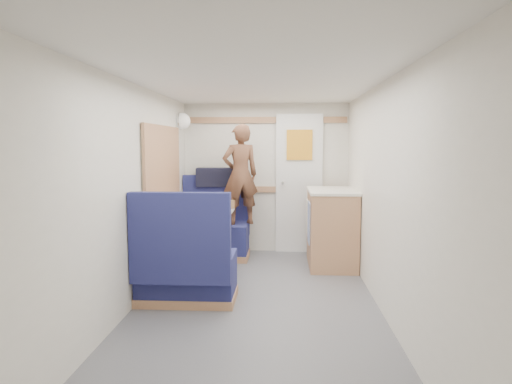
# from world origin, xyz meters

# --- Properties ---
(floor) EXTENTS (4.50, 4.50, 0.00)m
(floor) POSITION_xyz_m (0.00, 0.00, 0.00)
(floor) COLOR #515156
(floor) RESTS_ON ground
(ceiling) EXTENTS (4.50, 4.50, 0.00)m
(ceiling) POSITION_xyz_m (0.00, 0.00, 2.00)
(ceiling) COLOR silver
(ceiling) RESTS_ON wall_back
(wall_back) EXTENTS (2.20, 0.02, 2.00)m
(wall_back) POSITION_xyz_m (0.00, 2.25, 1.00)
(wall_back) COLOR silver
(wall_back) RESTS_ON floor
(wall_left) EXTENTS (0.02, 4.50, 2.00)m
(wall_left) POSITION_xyz_m (-1.10, 0.00, 1.00)
(wall_left) COLOR silver
(wall_left) RESTS_ON floor
(wall_right) EXTENTS (0.02, 4.50, 2.00)m
(wall_right) POSITION_xyz_m (1.10, 0.00, 1.00)
(wall_right) COLOR silver
(wall_right) RESTS_ON floor
(oak_trim_low) EXTENTS (2.15, 0.02, 0.08)m
(oak_trim_low) POSITION_xyz_m (0.00, 2.23, 0.85)
(oak_trim_low) COLOR #9C6946
(oak_trim_low) RESTS_ON wall_back
(oak_trim_high) EXTENTS (2.15, 0.02, 0.08)m
(oak_trim_high) POSITION_xyz_m (0.00, 2.23, 1.78)
(oak_trim_high) COLOR #9C6946
(oak_trim_high) RESTS_ON wall_back
(side_window) EXTENTS (0.04, 1.30, 0.72)m
(side_window) POSITION_xyz_m (-1.08, 1.00, 1.25)
(side_window) COLOR #ACBB9F
(side_window) RESTS_ON wall_left
(rear_door) EXTENTS (0.62, 0.12, 1.86)m
(rear_door) POSITION_xyz_m (0.45, 2.22, 0.97)
(rear_door) COLOR white
(rear_door) RESTS_ON wall_back
(dinette_table) EXTENTS (0.62, 0.92, 0.72)m
(dinette_table) POSITION_xyz_m (-0.65, 1.00, 0.57)
(dinette_table) COLOR white
(dinette_table) RESTS_ON floor
(bench_far) EXTENTS (0.90, 0.59, 1.05)m
(bench_far) POSITION_xyz_m (-0.65, 1.86, 0.30)
(bench_far) COLOR #171A4B
(bench_far) RESTS_ON floor
(bench_near) EXTENTS (0.90, 0.59, 1.05)m
(bench_near) POSITION_xyz_m (-0.65, 0.14, 0.30)
(bench_near) COLOR #171A4B
(bench_near) RESTS_ON floor
(ledge) EXTENTS (0.90, 0.14, 0.04)m
(ledge) POSITION_xyz_m (-0.65, 2.12, 0.88)
(ledge) COLOR #9C6946
(ledge) RESTS_ON bench_far
(dome_light) EXTENTS (0.20, 0.20, 0.20)m
(dome_light) POSITION_xyz_m (-1.04, 1.85, 1.75)
(dome_light) COLOR white
(dome_light) RESTS_ON wall_left
(galley_counter) EXTENTS (0.57, 0.92, 0.92)m
(galley_counter) POSITION_xyz_m (0.82, 1.55, 0.47)
(galley_counter) COLOR #9C6946
(galley_counter) RESTS_ON floor
(person) EXTENTS (0.54, 0.44, 1.26)m
(person) POSITION_xyz_m (-0.30, 1.81, 1.08)
(person) COLOR brown
(person) RESTS_ON bench_far
(duffel_bag) EXTENTS (0.53, 0.28, 0.24)m
(duffel_bag) POSITION_xyz_m (-0.66, 2.12, 1.02)
(duffel_bag) COLOR black
(duffel_bag) RESTS_ON ledge
(tray) EXTENTS (0.29, 0.35, 0.02)m
(tray) POSITION_xyz_m (-0.50, 0.76, 0.73)
(tray) COLOR white
(tray) RESTS_ON dinette_table
(orange_fruit) EXTENTS (0.07, 0.07, 0.07)m
(orange_fruit) POSITION_xyz_m (-0.43, 0.85, 0.77)
(orange_fruit) COLOR #F1520A
(orange_fruit) RESTS_ON tray
(cheese_block) EXTENTS (0.10, 0.07, 0.03)m
(cheese_block) POSITION_xyz_m (-0.66, 0.66, 0.75)
(cheese_block) COLOR #F2E98C
(cheese_block) RESTS_ON tray
(wine_glass) EXTENTS (0.08, 0.08, 0.17)m
(wine_glass) POSITION_xyz_m (-0.64, 1.10, 0.84)
(wine_glass) COLOR white
(wine_glass) RESTS_ON dinette_table
(tumbler_left) EXTENTS (0.07, 0.07, 0.12)m
(tumbler_left) POSITION_xyz_m (-0.75, 0.62, 0.78)
(tumbler_left) COLOR white
(tumbler_left) RESTS_ON dinette_table
(tumbler_mid) EXTENTS (0.08, 0.08, 0.12)m
(tumbler_mid) POSITION_xyz_m (-0.81, 1.18, 0.78)
(tumbler_mid) COLOR silver
(tumbler_mid) RESTS_ON dinette_table
(tumbler_right) EXTENTS (0.07, 0.07, 0.11)m
(tumbler_right) POSITION_xyz_m (-0.59, 1.08, 0.78)
(tumbler_right) COLOR silver
(tumbler_right) RESTS_ON dinette_table
(beer_glass) EXTENTS (0.06, 0.06, 0.09)m
(beer_glass) POSITION_xyz_m (-0.45, 0.93, 0.77)
(beer_glass) COLOR brown
(beer_glass) RESTS_ON dinette_table
(pepper_grinder) EXTENTS (0.04, 0.04, 0.10)m
(pepper_grinder) POSITION_xyz_m (-0.56, 0.90, 0.77)
(pepper_grinder) COLOR black
(pepper_grinder) RESTS_ON dinette_table
(salt_grinder) EXTENTS (0.03, 0.03, 0.09)m
(salt_grinder) POSITION_xyz_m (-0.70, 0.87, 0.76)
(salt_grinder) COLOR white
(salt_grinder) RESTS_ON dinette_table
(bread_loaf) EXTENTS (0.21, 0.27, 0.10)m
(bread_loaf) POSITION_xyz_m (-0.43, 1.21, 0.77)
(bread_loaf) COLOR brown
(bread_loaf) RESTS_ON dinette_table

